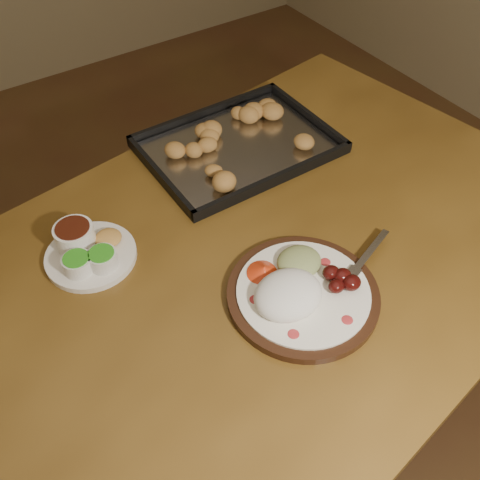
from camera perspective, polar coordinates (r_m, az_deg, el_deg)
ground at (r=1.77m, az=-7.81°, el=-14.80°), size 4.00×4.00×0.00m
dining_table at (r=1.13m, az=-0.07°, el=-5.85°), size 1.62×1.12×0.75m
dinner_plate at (r=0.99m, az=6.33°, el=-5.35°), size 0.38×0.28×0.07m
condiment_saucer at (r=1.09m, az=-16.00°, el=-1.03°), size 0.18×0.18×0.06m
baking_tray at (r=1.31m, az=-0.17°, el=10.21°), size 0.44×0.33×0.05m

